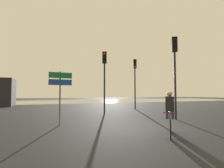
% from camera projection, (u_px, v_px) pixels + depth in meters
% --- Properties ---
extents(ground_plane, '(120.00, 120.00, 0.00)m').
position_uv_depth(ground_plane, '(145.00, 130.00, 7.35)').
color(ground_plane, black).
extents(water_strip, '(80.00, 16.00, 0.01)m').
position_uv_depth(water_strip, '(65.00, 101.00, 33.73)').
color(water_strip, '#9E937F').
rests_on(water_strip, ground).
extents(traffic_light_far_right, '(0.39, 0.41, 4.94)m').
position_uv_depth(traffic_light_far_right, '(135.00, 75.00, 17.35)').
color(traffic_light_far_right, black).
rests_on(traffic_light_far_right, ground).
extents(traffic_light_center, '(0.39, 0.41, 4.75)m').
position_uv_depth(traffic_light_center, '(104.00, 71.00, 13.38)').
color(traffic_light_center, black).
rests_on(traffic_light_center, ground).
extents(traffic_light_near_right, '(0.40, 0.42, 4.95)m').
position_uv_depth(traffic_light_near_right, '(175.00, 62.00, 10.52)').
color(traffic_light_near_right, black).
rests_on(traffic_light_near_right, ground).
extents(direction_sign_post, '(1.10, 0.17, 2.60)m').
position_uv_depth(direction_sign_post, '(60.00, 88.00, 8.43)').
color(direction_sign_post, slate).
rests_on(direction_sign_post, ground).
extents(cyclist, '(1.10, 1.36, 1.62)m').
position_uv_depth(cyclist, '(170.00, 113.00, 6.36)').
color(cyclist, black).
rests_on(cyclist, ground).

